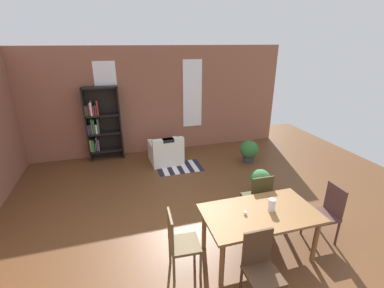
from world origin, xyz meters
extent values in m
plane|color=brown|center=(0.00, 0.00, 0.00)|extent=(10.89, 10.89, 0.00)
cube|color=#915843|center=(0.00, 4.25, 1.46)|extent=(7.63, 0.12, 2.91)
cube|color=white|center=(-1.16, 4.18, 1.60)|extent=(0.55, 0.02, 1.89)
cube|color=white|center=(1.16, 4.18, 1.60)|extent=(0.55, 0.02, 1.89)
cube|color=brown|center=(0.83, -0.33, 0.72)|extent=(1.63, 0.91, 0.04)
cylinder|color=brown|center=(0.12, -0.68, 0.35)|extent=(0.07, 0.07, 0.70)
cylinder|color=brown|center=(1.55, -0.68, 0.35)|extent=(0.07, 0.07, 0.70)
cylinder|color=brown|center=(0.12, 0.03, 0.35)|extent=(0.07, 0.07, 0.70)
cylinder|color=brown|center=(1.55, 0.03, 0.35)|extent=(0.07, 0.07, 0.70)
cylinder|color=silver|center=(1.00, -0.33, 0.83)|extent=(0.10, 0.10, 0.18)
cylinder|color=silver|center=(0.60, -0.31, 0.76)|extent=(0.04, 0.04, 0.05)
cube|color=#353016|center=(1.20, 0.43, 0.45)|extent=(0.41, 0.41, 0.04)
cube|color=#353016|center=(1.20, 0.24, 0.70)|extent=(0.38, 0.04, 0.50)
cylinder|color=#353016|center=(1.38, 0.61, 0.21)|extent=(0.04, 0.04, 0.43)
cylinder|color=#353016|center=(1.02, 0.61, 0.21)|extent=(0.04, 0.04, 0.43)
cylinder|color=#353016|center=(1.38, 0.25, 0.21)|extent=(0.04, 0.04, 0.43)
cylinder|color=#353016|center=(1.02, 0.25, 0.21)|extent=(0.04, 0.04, 0.43)
cube|color=#4A2E2C|center=(1.95, -0.33, 0.45)|extent=(0.41, 0.41, 0.04)
cube|color=#4A2E2C|center=(2.13, -0.33, 0.70)|extent=(0.04, 0.38, 0.50)
cylinder|color=#4A2E2C|center=(1.77, -0.14, 0.21)|extent=(0.04, 0.04, 0.43)
cylinder|color=#4A2E2C|center=(1.76, -0.50, 0.21)|extent=(0.04, 0.04, 0.43)
cylinder|color=#4A2E2C|center=(2.13, -0.15, 0.21)|extent=(0.04, 0.04, 0.43)
cylinder|color=#4A2E2C|center=(2.12, -0.51, 0.21)|extent=(0.04, 0.04, 0.43)
cube|color=#472E1E|center=(0.46, -1.08, 0.45)|extent=(0.40, 0.40, 0.04)
cube|color=#472E1E|center=(0.47, -0.89, 0.70)|extent=(0.38, 0.03, 0.50)
cylinder|color=#472E1E|center=(0.29, -0.90, 0.21)|extent=(0.04, 0.04, 0.43)
cylinder|color=#472E1E|center=(0.65, -0.90, 0.21)|extent=(0.04, 0.04, 0.43)
cube|color=brown|center=(-0.28, -0.33, 0.45)|extent=(0.42, 0.42, 0.04)
cube|color=brown|center=(-0.47, -0.31, 0.70)|extent=(0.05, 0.38, 0.50)
cylinder|color=brown|center=(-0.12, -0.52, 0.21)|extent=(0.04, 0.04, 0.43)
cylinder|color=brown|center=(-0.09, -0.16, 0.21)|extent=(0.04, 0.04, 0.43)
cylinder|color=brown|center=(-0.48, -0.49, 0.21)|extent=(0.04, 0.04, 0.43)
cylinder|color=brown|center=(-0.45, -0.13, 0.21)|extent=(0.04, 0.04, 0.43)
cube|color=black|center=(-1.75, 3.99, 0.97)|extent=(0.04, 0.29, 1.95)
cube|color=black|center=(-0.90, 3.99, 0.97)|extent=(0.04, 0.29, 1.95)
cube|color=black|center=(-1.33, 4.13, 0.97)|extent=(0.89, 0.01, 1.95)
cube|color=black|center=(-1.33, 3.99, 0.24)|extent=(0.85, 0.29, 0.04)
cube|color=gold|center=(-1.71, 3.99, 0.42)|extent=(0.05, 0.19, 0.32)
cube|color=#33724C|center=(-1.65, 3.99, 0.42)|extent=(0.05, 0.25, 0.32)
cube|color=#33724C|center=(-1.60, 3.99, 0.38)|extent=(0.03, 0.16, 0.23)
cube|color=#4C4C51|center=(-1.56, 3.99, 0.46)|extent=(0.03, 0.19, 0.39)
cube|color=#8C4C8C|center=(-1.52, 3.99, 0.42)|extent=(0.03, 0.18, 0.30)
cube|color=black|center=(-1.33, 3.99, 0.73)|extent=(0.85, 0.29, 0.04)
cube|color=#284C8C|center=(-1.71, 3.99, 0.87)|extent=(0.04, 0.22, 0.24)
cube|color=#B22D28|center=(-1.66, 3.99, 0.87)|extent=(0.05, 0.15, 0.24)
cube|color=#33724C|center=(-1.62, 3.99, 0.95)|extent=(0.03, 0.24, 0.40)
cube|color=#33724C|center=(-1.57, 3.99, 0.93)|extent=(0.04, 0.18, 0.37)
cube|color=white|center=(-1.52, 3.99, 0.87)|extent=(0.04, 0.22, 0.24)
cube|color=#4C4C51|center=(-1.47, 3.99, 0.94)|extent=(0.05, 0.19, 0.39)
cube|color=black|center=(-1.33, 3.99, 1.22)|extent=(0.85, 0.29, 0.04)
cube|color=#33724C|center=(-1.71, 3.99, 1.37)|extent=(0.04, 0.16, 0.25)
cube|color=#B22D28|center=(-1.67, 3.99, 1.37)|extent=(0.03, 0.16, 0.25)
cube|color=#8C4C8C|center=(-1.63, 3.99, 1.40)|extent=(0.03, 0.15, 0.32)
cube|color=white|center=(-1.58, 3.99, 1.41)|extent=(0.05, 0.24, 0.34)
cube|color=#B22D28|center=(-1.53, 3.99, 1.35)|extent=(0.04, 0.20, 0.23)
cube|color=#4C4C51|center=(-1.48, 3.99, 1.37)|extent=(0.03, 0.22, 0.27)
cube|color=#B22D28|center=(-1.43, 3.99, 1.43)|extent=(0.04, 0.20, 0.38)
cube|color=black|center=(-1.33, 3.99, 1.93)|extent=(0.85, 0.29, 0.04)
cube|color=white|center=(0.17, 3.34, 0.20)|extent=(0.84, 0.84, 0.40)
cube|color=white|center=(0.18, 3.02, 0.57)|extent=(0.81, 0.20, 0.35)
cube|color=white|center=(0.51, 3.35, 0.48)|extent=(0.16, 0.73, 0.15)
cube|color=white|center=(-0.17, 3.32, 0.48)|extent=(0.16, 0.73, 0.15)
cube|color=black|center=(0.18, 3.02, 0.71)|extent=(0.29, 0.18, 0.08)
cylinder|color=#333338|center=(2.27, 2.69, 0.08)|extent=(0.30, 0.30, 0.17)
sphere|color=#2D6B33|center=(2.27, 2.69, 0.36)|extent=(0.48, 0.48, 0.48)
cylinder|color=#333338|center=(1.73, 1.16, 0.09)|extent=(0.31, 0.31, 0.18)
sphere|color=#387F42|center=(1.73, 1.16, 0.35)|extent=(0.42, 0.42, 0.42)
cube|color=#1E1E33|center=(-0.08, 2.87, 0.00)|extent=(0.13, 0.72, 0.01)
cube|color=white|center=(0.05, 2.87, 0.00)|extent=(0.13, 0.72, 0.01)
cube|color=#1E1E33|center=(0.17, 2.87, 0.00)|extent=(0.13, 0.72, 0.01)
cube|color=white|center=(0.30, 2.87, 0.00)|extent=(0.13, 0.72, 0.01)
cube|color=#1E1E33|center=(0.42, 2.87, 0.00)|extent=(0.13, 0.72, 0.01)
cube|color=white|center=(0.55, 2.87, 0.00)|extent=(0.13, 0.72, 0.01)
cube|color=#1E1E33|center=(0.68, 2.87, 0.00)|extent=(0.13, 0.72, 0.01)
cube|color=white|center=(0.80, 2.87, 0.00)|extent=(0.13, 0.72, 0.01)
cube|color=#1E1E33|center=(0.93, 2.87, 0.00)|extent=(0.13, 0.72, 0.01)
camera|label=1|loc=(-1.00, -3.10, 3.01)|focal=24.95mm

